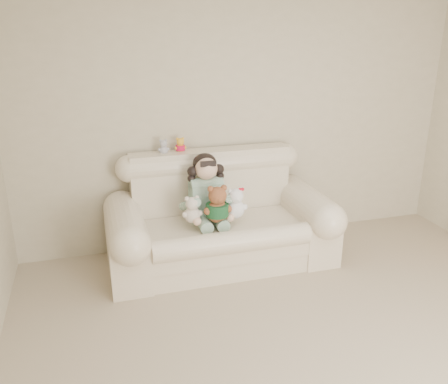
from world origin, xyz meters
TOP-DOWN VIEW (x-y plane):
  - wall_back at (0.00, 2.50)m, footprint 4.50×0.00m
  - sofa at (-0.37, 2.00)m, footprint 2.10×0.95m
  - seated_child at (-0.49, 2.08)m, footprint 0.41×0.49m
  - brown_teddy at (-0.45, 1.83)m, footprint 0.31×0.27m
  - white_cat at (-0.27, 1.87)m, footprint 0.25×0.21m
  - cream_teddy at (-0.67, 1.87)m, footprint 0.22×0.18m
  - yellow_mini_bear at (-0.66, 2.38)m, footprint 0.13×0.12m
  - grey_mini_plush at (-0.82, 2.37)m, footprint 0.11×0.09m

SIDE VIEW (x-z plane):
  - sofa at x=-0.37m, z-range 0.00..1.03m
  - cream_teddy at x=-0.67m, z-range 0.50..0.79m
  - white_cat at x=-0.27m, z-range 0.50..0.85m
  - brown_teddy at x=-0.45m, z-range 0.50..0.90m
  - seated_child at x=-0.49m, z-range 0.42..1.07m
  - grey_mini_plush at x=-0.82m, z-range 1.01..1.18m
  - yellow_mini_bear at x=-0.66m, z-range 1.01..1.19m
  - wall_back at x=0.00m, z-range -0.95..3.55m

